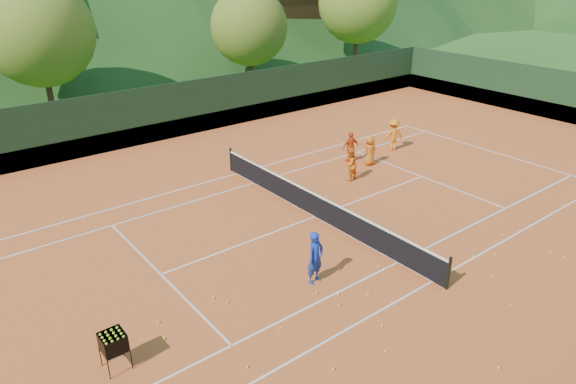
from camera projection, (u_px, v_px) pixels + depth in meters
ground at (315, 217)px, 19.65m from camera, size 400.00×400.00×0.00m
clay_court at (315, 217)px, 19.65m from camera, size 40.00×24.00×0.02m
coach at (315, 258)px, 15.37m from camera, size 0.68×0.52×1.69m
student_a at (350, 164)px, 22.58m from camera, size 0.78×0.64×1.48m
student_b at (351, 147)px, 24.65m from camera, size 0.93×0.51×1.50m
student_c at (370, 151)px, 24.29m from camera, size 0.75×0.56×1.40m
student_d at (393, 135)px, 26.12m from camera, size 1.21×0.94×1.64m
tennis_ball_0 at (482, 214)px, 19.79m from camera, size 0.07×0.07×0.07m
tennis_ball_1 at (338, 295)px, 15.04m from camera, size 0.07×0.07×0.07m
tennis_ball_2 at (510, 304)px, 14.61m from camera, size 0.07×0.07×0.07m
tennis_ball_3 at (368, 294)px, 15.05m from camera, size 0.07×0.07×0.07m
tennis_ball_4 at (164, 338)px, 13.31m from camera, size 0.07×0.07×0.07m
tennis_ball_5 at (333, 369)px, 12.32m from camera, size 0.07×0.07×0.07m
tennis_ball_6 at (382, 326)px, 13.76m from camera, size 0.07×0.07×0.07m
tennis_ball_7 at (497, 207)px, 20.35m from camera, size 0.07×0.07×0.07m
tennis_ball_9 at (473, 256)px, 16.96m from camera, size 0.07×0.07×0.07m
tennis_ball_10 at (388, 267)px, 16.36m from camera, size 0.07×0.07×0.07m
tennis_ball_11 at (247, 367)px, 12.38m from camera, size 0.07×0.07×0.07m
tennis_ball_13 at (386, 351)px, 12.87m from camera, size 0.07×0.07×0.07m
tennis_ball_14 at (227, 303)px, 14.67m from camera, size 0.07×0.07×0.07m
tennis_ball_15 at (564, 257)px, 16.93m from camera, size 0.07×0.07×0.07m
tennis_ball_16 at (493, 276)px, 15.92m from camera, size 0.07×0.07×0.07m
tennis_ball_17 at (431, 197)px, 21.14m from camera, size 0.07×0.07×0.07m
tennis_ball_18 at (317, 293)px, 15.11m from camera, size 0.07×0.07×0.07m
tennis_ball_19 at (159, 322)px, 13.91m from camera, size 0.07×0.07×0.07m
tennis_ball_20 at (213, 298)px, 14.89m from camera, size 0.07×0.07×0.07m
tennis_ball_22 at (502, 235)px, 18.25m from camera, size 0.07×0.07×0.07m
tennis_ball_23 at (499, 368)px, 12.36m from camera, size 0.07×0.07×0.07m
tennis_ball_24 at (551, 253)px, 17.17m from camera, size 0.07×0.07×0.07m
tennis_ball_25 at (379, 267)px, 16.40m from camera, size 0.07×0.07×0.07m
tennis_ball_26 at (454, 270)px, 16.23m from camera, size 0.07×0.07×0.07m
tennis_ball_27 at (496, 254)px, 17.10m from camera, size 0.07×0.07×0.07m
tennis_ball_28 at (281, 328)px, 13.68m from camera, size 0.07×0.07×0.07m
tennis_ball_29 at (339, 305)px, 14.59m from camera, size 0.07×0.07×0.07m
court_lines at (315, 217)px, 19.64m from camera, size 23.83×11.03×0.00m
tennis_net at (316, 205)px, 19.44m from camera, size 0.10×12.07×1.10m
perimeter_fence at (316, 187)px, 19.13m from camera, size 40.40×24.24×3.00m
ball_hopper at (113, 343)px, 12.11m from camera, size 0.57×0.57×1.00m
chalet_mid at (116, 8)px, 45.27m from camera, size 12.65×8.82×11.45m
chalet_right at (270, 0)px, 50.16m from camera, size 11.50×8.82×11.91m
tree_b at (38, 31)px, 29.55m from camera, size 6.40×6.40×8.40m
tree_c at (249, 26)px, 36.97m from camera, size 5.60×5.60×7.35m
tree_d at (358, 3)px, 44.02m from camera, size 6.80×6.80×8.93m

